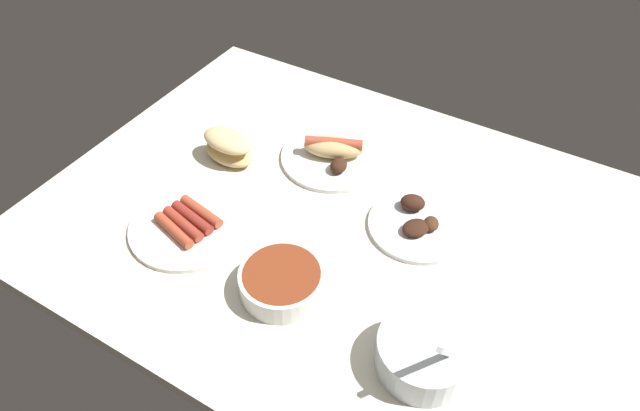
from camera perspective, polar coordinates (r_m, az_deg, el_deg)
The scene contains 7 objects.
ground_plane at distance 118.42cm, azimuth 1.79°, elevation -1.90°, with size 120.00×90.00×3.00cm, color silver.
plate_grilled_meat at distance 116.98cm, azimuth 9.64°, elevation -1.69°, with size 20.21×20.21×4.06cm.
bowl_chili at distance 104.01cm, azimuth -3.86°, elevation -7.35°, with size 15.46×15.46×4.80cm.
bowl_coleslaw at distance 96.02cm, azimuth 10.27°, elevation -14.06°, with size 15.55×15.55×16.03cm.
bread_stack at distance 130.42cm, azimuth -9.05°, elevation 5.73°, with size 13.09×8.37×7.20cm.
plate_hotdog_assembled at distance 130.08cm, azimuth 1.36°, elevation 5.20°, with size 23.70×23.70×5.61cm.
plate_sausages at distance 118.01cm, azimuth -12.82°, elevation -1.85°, with size 23.75×23.75×3.10cm.
Camera 1 is at (38.25, -71.86, 84.50)cm, focal length 32.47 mm.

